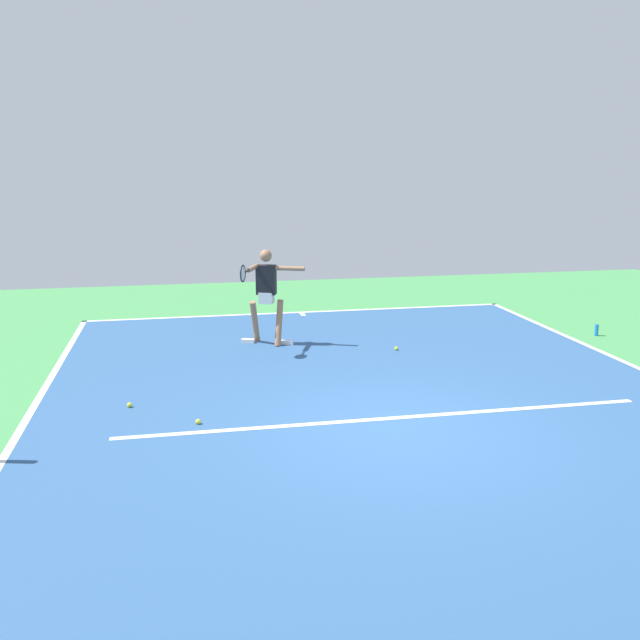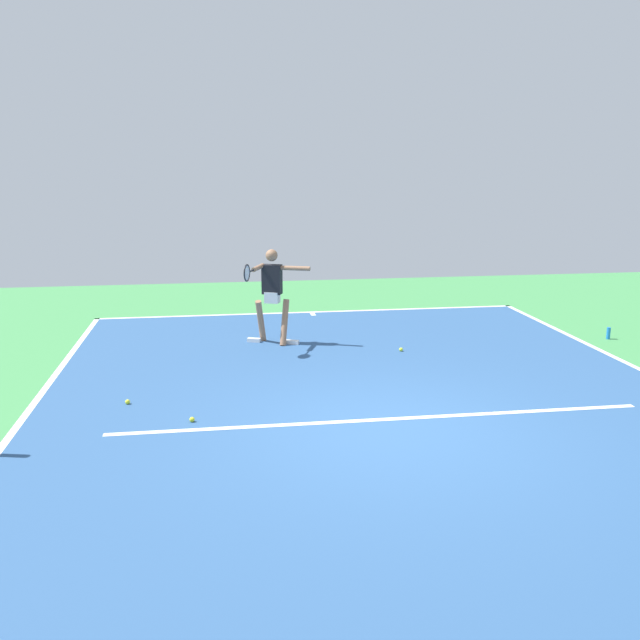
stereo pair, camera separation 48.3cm
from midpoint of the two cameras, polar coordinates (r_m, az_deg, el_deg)
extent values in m
plane|color=#428E4C|center=(8.62, 7.38, -8.94)|extent=(22.34, 22.34, 0.00)
cube|color=#2D5484|center=(8.62, 7.38, -8.93)|extent=(9.17, 13.98, 0.00)
cube|color=white|center=(15.14, 0.21, 0.65)|extent=(9.17, 0.10, 0.01)
cube|color=white|center=(8.93, 6.78, -8.13)|extent=(6.87, 0.10, 0.01)
cube|color=white|center=(14.95, 0.33, 0.49)|extent=(0.10, 0.30, 0.01)
cylinder|color=#9E7051|center=(12.41, -1.82, -0.21)|extent=(0.24, 0.39, 0.82)
cube|color=white|center=(12.46, -1.20, -1.84)|extent=(0.26, 0.18, 0.07)
cylinder|color=#9E7051|center=(12.53, -3.79, -0.11)|extent=(0.24, 0.39, 0.82)
cube|color=white|center=(12.65, -4.36, -1.66)|extent=(0.26, 0.18, 0.07)
cube|color=white|center=(12.37, -2.83, 1.89)|extent=(0.30, 0.28, 0.20)
cube|color=black|center=(12.32, -2.85, 3.36)|extent=(0.38, 0.29, 0.52)
sphere|color=#9E7051|center=(12.25, -2.87, 5.33)|extent=(0.21, 0.21, 0.21)
cylinder|color=#9E7051|center=(12.18, -0.89, 4.27)|extent=(0.52, 0.26, 0.08)
cylinder|color=#9E7051|center=(12.08, -3.97, 4.32)|extent=(0.26, 0.52, 0.08)
cylinder|color=black|center=(11.72, -4.48, 4.06)|extent=(0.11, 0.22, 0.03)
torus|color=black|center=(11.49, -4.84, 3.87)|extent=(0.13, 0.28, 0.29)
cylinder|color=silver|center=(11.49, -4.84, 3.87)|extent=(0.09, 0.23, 0.25)
sphere|color=#CCE033|center=(12.10, 7.82, -2.42)|extent=(0.07, 0.07, 0.07)
sphere|color=yellow|center=(8.88, -8.94, -8.10)|extent=(0.07, 0.07, 0.07)
sphere|color=yellow|center=(9.69, -14.17, -6.56)|extent=(0.07, 0.07, 0.07)
cylinder|color=blue|center=(13.96, 23.56, -1.01)|extent=(0.07, 0.07, 0.22)
camera|label=1|loc=(0.24, -88.66, 0.30)|focal=38.91mm
camera|label=2|loc=(0.24, 91.34, -0.30)|focal=38.91mm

